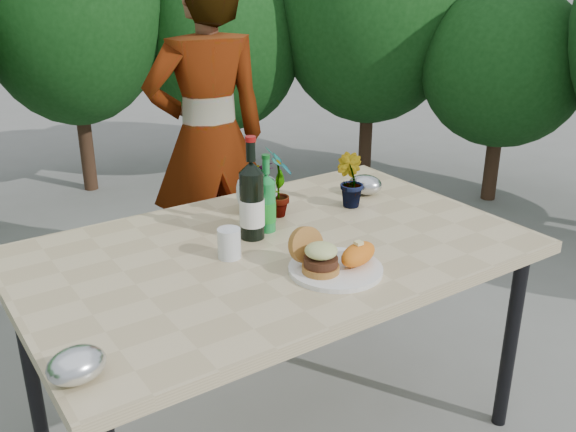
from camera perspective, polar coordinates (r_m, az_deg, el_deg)
ground at (r=2.48m, az=-1.09°, el=-18.63°), size 80.00×80.00×0.00m
patio_table at (r=2.09m, az=-1.23°, el=-4.08°), size 1.60×1.00×0.75m
shrub_hedge at (r=3.31m, az=-15.40°, el=13.25°), size 7.02×5.03×2.07m
dinner_plate at (r=1.90m, az=4.24°, el=-4.72°), size 0.28×0.28×0.01m
burger_stack at (r=1.86m, az=2.60°, el=-3.48°), size 0.11×0.16×0.11m
sweet_potato at (r=1.91m, az=6.25°, el=-3.39°), size 0.17×0.12×0.06m
grilled_veg at (r=1.97m, az=3.00°, el=-3.07°), size 0.08×0.05×0.03m
wine_bottle at (r=2.08m, az=-3.24°, el=1.29°), size 0.08×0.08×0.34m
sparkling_water at (r=2.15m, az=-1.93°, el=1.13°), size 0.06×0.06×0.27m
plastic_cup at (r=1.98m, az=-5.25°, el=-2.43°), size 0.07×0.07×0.09m
seedling_left at (r=2.25m, az=-0.84°, el=3.02°), size 0.15×0.16×0.26m
seedling_mid at (r=2.38m, az=5.50°, el=3.16°), size 0.11×0.12×0.20m
seedling_right at (r=2.30m, az=-2.46°, el=2.55°), size 0.12×0.12×0.19m
blue_bowl at (r=2.32m, az=-2.78°, el=1.78°), size 0.19×0.19×0.12m
foil_packet_left at (r=1.50m, az=-18.28°, el=-12.47°), size 0.14×0.12×0.08m
foil_packet_right at (r=2.52m, az=6.87°, el=2.78°), size 0.17×0.17×0.08m
person at (r=3.08m, az=-7.07°, el=6.76°), size 0.65×0.48×1.62m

